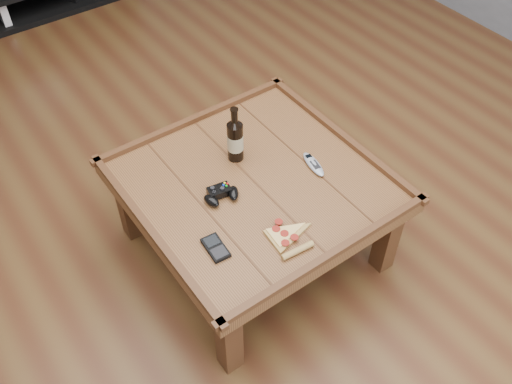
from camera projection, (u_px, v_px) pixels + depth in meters
ground at (254, 247)px, 2.72m from camera, size 6.00×6.00×0.00m
coffee_table at (254, 191)px, 2.43m from camera, size 1.03×1.03×0.48m
beer_bottle at (235, 139)px, 2.41m from camera, size 0.07×0.07×0.27m
game_controller at (221, 194)px, 2.31m from camera, size 0.16×0.12×0.04m
pizza_slice at (286, 237)px, 2.17m from camera, size 0.17×0.26×0.03m
smartphone at (216, 248)px, 2.14m from camera, size 0.08×0.13×0.02m
remote_control at (313, 164)px, 2.44m from camera, size 0.08×0.17×0.02m
game_console at (2, 11)px, 4.00m from camera, size 0.12×0.20×0.25m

